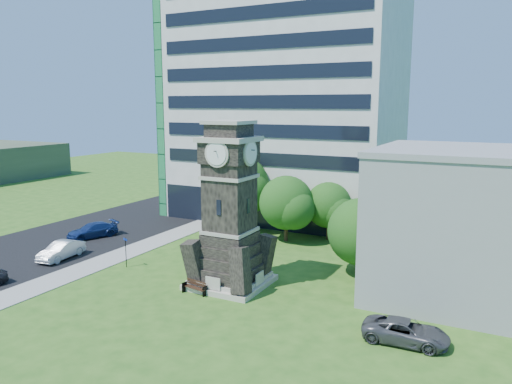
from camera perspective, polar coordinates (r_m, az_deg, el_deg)
The scene contains 15 objects.
ground at distance 38.09m, azimuth -8.44°, elevation -10.64°, with size 160.00×160.00×0.00m, color #2A5819.
sidewalk at distance 47.48m, azimuth -14.28°, elevation -6.62°, with size 3.00×70.00×0.06m, color gray.
street at distance 53.36m, azimuth -21.16°, elevation -5.18°, with size 14.00×80.00×0.02m, color black.
clock_tower at distance 36.60m, azimuth -3.01°, elevation -2.76°, with size 5.40×5.40×12.22m.
office_tall at distance 59.78m, azimuth 3.46°, elevation 10.81°, with size 26.20×15.11×28.60m.
office_low at distance 37.68m, azimuth 25.03°, elevation -3.45°, with size 15.20×12.20×10.40m.
car_street_mid at distance 47.05m, azimuth -21.36°, elevation -6.24°, with size 1.60×4.58×1.51m, color silver.
car_street_north at distance 53.36m, azimuth -18.19°, elevation -4.19°, with size 2.07×5.10×1.48m, color navy.
car_east_lot at distance 30.49m, azimuth 16.74°, elevation -15.04°, with size 2.22×4.81×1.34m, color #48494D.
park_bench at distance 36.46m, azimuth -6.98°, elevation -10.71°, with size 1.87×0.50×0.96m.
street_sign at distance 42.83m, azimuth -14.67°, elevation -6.29°, with size 0.61×0.06×2.53m.
tree_nw at distance 53.00m, azimuth -1.78°, elevation 0.61°, with size 6.87×6.24×8.03m.
tree_nc at distance 48.88m, azimuth 3.56°, elevation -1.41°, with size 5.86×5.33×6.52m.
tree_ne at distance 49.82m, azimuth 8.35°, elevation -1.65°, with size 5.02×4.56×5.81m.
tree_east at distance 39.90m, azimuth 12.08°, elevation -4.68°, with size 5.87×5.33×6.21m.
Camera 1 is at (21.09, -28.77, 13.35)m, focal length 35.00 mm.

